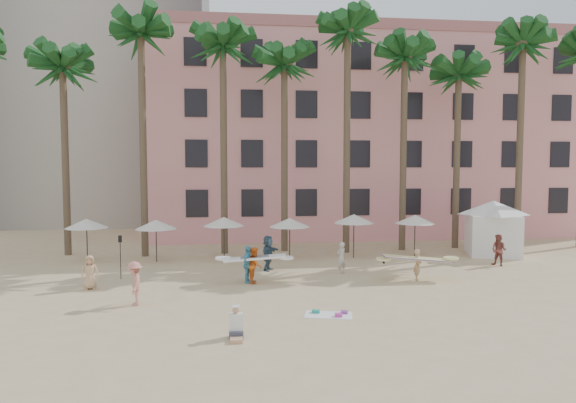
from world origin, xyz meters
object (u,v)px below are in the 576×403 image
Objects in this scene: cabana at (493,223)px; carrier_white at (255,264)px; carrier_yellow at (417,262)px; pink_hotel at (362,140)px.

carrier_white is (-15.55, -6.12, -1.13)m from cabana.
cabana is 9.94m from carrier_yellow.
pink_hotel reaches higher than carrier_white.
carrier_yellow is 1.11× the size of carrier_white.
pink_hotel is 23.40m from carrier_white.
pink_hotel is at bearing 83.39° from carrier_yellow.
carrier_yellow is at bearing -2.63° from carrier_white.
carrier_yellow is (-2.33, -20.09, -7.08)m from pink_hotel.
cabana is 16.75m from carrier_white.
cabana is at bearing 41.13° from carrier_yellow.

